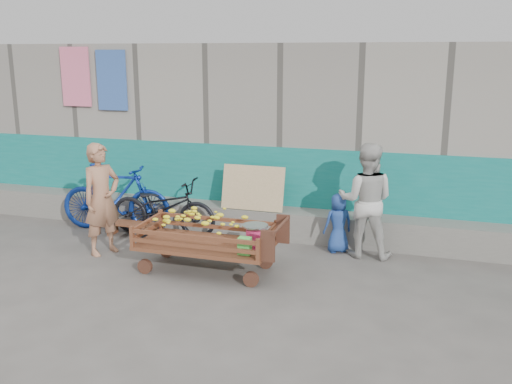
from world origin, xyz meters
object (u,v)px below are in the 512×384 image
(child, at_px, (338,223))
(bicycle_blue, at_px, (116,197))
(vendor_man, at_px, (102,199))
(banana_cart, at_px, (203,231))
(woman, at_px, (366,200))
(bicycle_dark, at_px, (163,207))
(bench, at_px, (133,226))

(child, xyz_separation_m, bicycle_blue, (-3.64, -0.05, 0.12))
(vendor_man, xyz_separation_m, child, (3.24, 1.07, -0.37))
(banana_cart, xyz_separation_m, woman, (1.98, 1.24, 0.26))
(child, height_order, bicycle_dark, bicycle_dark)
(vendor_man, height_order, bicycle_dark, vendor_man)
(bench, height_order, bicycle_dark, bicycle_dark)
(woman, bearing_deg, bicycle_blue, -1.85)
(bicycle_dark, bearing_deg, bench, 114.38)
(vendor_man, xyz_separation_m, bicycle_dark, (0.44, 1.02, -0.35))
(vendor_man, relative_size, child, 1.85)
(child, relative_size, bicycle_dark, 0.50)
(vendor_man, height_order, bicycle_blue, vendor_man)
(bicycle_blue, bearing_deg, bicycle_dark, -96.46)
(bench, height_order, vendor_man, vendor_man)
(banana_cart, bearing_deg, child, 39.04)
(vendor_man, bearing_deg, child, -47.54)
(bench, relative_size, woman, 0.55)
(banana_cart, relative_size, woman, 1.18)
(banana_cart, relative_size, child, 2.22)
(bicycle_dark, bearing_deg, banana_cart, -137.86)
(banana_cart, distance_m, bicycle_blue, 2.39)
(bicycle_blue, bearing_deg, bench, -124.57)
(vendor_man, bearing_deg, bicycle_dark, 0.77)
(child, distance_m, bicycle_dark, 2.80)
(bench, xyz_separation_m, child, (3.23, 0.26, 0.27))
(banana_cart, relative_size, vendor_man, 1.20)
(banana_cart, xyz_separation_m, vendor_man, (-1.65, 0.22, 0.25))
(woman, relative_size, child, 1.87)
(bench, relative_size, bicycle_dark, 0.52)
(banana_cart, bearing_deg, bench, 147.99)
(bench, xyz_separation_m, bicycle_blue, (-0.40, 0.21, 0.39))
(woman, distance_m, bicycle_dark, 3.20)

